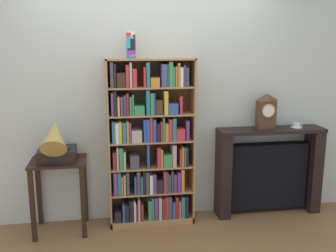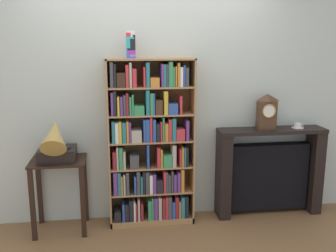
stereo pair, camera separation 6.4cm
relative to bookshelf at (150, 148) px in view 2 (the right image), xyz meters
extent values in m
cube|color=brown|center=(0.01, -0.09, -0.81)|extent=(7.96, 6.40, 0.02)
cube|color=beige|center=(0.20, 0.19, 0.50)|extent=(4.96, 0.08, 2.60)
cube|color=#A87A4C|center=(-0.41, 0.01, 0.06)|extent=(0.02, 0.29, 1.72)
cube|color=#A87A4C|center=(0.44, 0.01, 0.06)|extent=(0.02, 0.29, 1.72)
cube|color=brown|center=(0.01, 0.15, 0.06)|extent=(0.87, 0.01, 1.72)
cube|color=#A87A4C|center=(0.01, 0.01, 0.91)|extent=(0.87, 0.29, 0.02)
cube|color=#A87A4C|center=(0.01, 0.01, -0.77)|extent=(0.87, 0.29, 0.06)
cube|color=black|center=(-0.35, -0.04, -0.69)|extent=(0.07, 0.18, 0.11)
cube|color=#2D519E|center=(-0.29, -0.03, -0.65)|extent=(0.02, 0.20, 0.19)
cube|color=black|center=(-0.25, -0.02, -0.65)|extent=(0.04, 0.21, 0.19)
cube|color=black|center=(-0.21, -0.03, -0.63)|extent=(0.04, 0.19, 0.22)
cube|color=white|center=(-0.17, -0.02, -0.64)|extent=(0.02, 0.22, 0.21)
cube|color=maroon|center=(-0.15, -0.02, -0.65)|extent=(0.02, 0.22, 0.19)
cube|color=#B2A893|center=(-0.13, -0.01, -0.63)|extent=(0.02, 0.22, 0.23)
cube|color=maroon|center=(-0.10, 0.00, -0.65)|extent=(0.03, 0.24, 0.18)
cube|color=#388E56|center=(-0.02, -0.03, -0.64)|extent=(0.04, 0.20, 0.21)
cube|color=#388E56|center=(0.01, -0.02, -0.62)|extent=(0.02, 0.20, 0.24)
cube|color=#663884|center=(0.05, -0.02, -0.62)|extent=(0.04, 0.22, 0.24)
cube|color=#B2A893|center=(0.09, -0.01, -0.62)|extent=(0.03, 0.23, 0.24)
cube|color=maroon|center=(0.13, -0.02, -0.63)|extent=(0.03, 0.21, 0.23)
cube|color=#C63338|center=(0.16, -0.01, -0.62)|extent=(0.02, 0.24, 0.24)
cube|color=#424247|center=(0.19, -0.03, -0.62)|extent=(0.04, 0.20, 0.24)
cube|color=#2D519E|center=(0.23, -0.02, -0.65)|extent=(0.03, 0.20, 0.18)
cube|color=maroon|center=(0.27, -0.02, -0.63)|extent=(0.03, 0.22, 0.23)
cube|color=orange|center=(0.30, 0.00, -0.65)|extent=(0.02, 0.25, 0.19)
cube|color=teal|center=(0.33, -0.01, -0.63)|extent=(0.04, 0.24, 0.23)
cube|color=black|center=(0.37, -0.01, -0.63)|extent=(0.03, 0.23, 0.23)
cube|color=#A87A4C|center=(0.01, 0.01, -0.46)|extent=(0.84, 0.27, 0.02)
cube|color=#663884|center=(-0.36, -0.02, -0.33)|extent=(0.04, 0.22, 0.24)
cube|color=teal|center=(-0.32, 0.00, -0.33)|extent=(0.03, 0.25, 0.24)
cube|color=orange|center=(-0.30, -0.02, -0.35)|extent=(0.02, 0.20, 0.20)
cube|color=#B2A893|center=(-0.27, -0.02, -0.34)|extent=(0.02, 0.21, 0.22)
cube|color=#424247|center=(-0.24, 0.00, -0.33)|extent=(0.03, 0.25, 0.24)
cube|color=#2D519E|center=(-0.16, -0.03, -0.36)|extent=(0.02, 0.20, 0.19)
cube|color=#424247|center=(-0.13, -0.01, -0.33)|extent=(0.04, 0.24, 0.24)
cube|color=teal|center=(-0.10, -0.02, -0.36)|extent=(0.02, 0.21, 0.19)
cube|color=black|center=(-0.07, -0.03, -0.33)|extent=(0.02, 0.20, 0.24)
cube|color=#424247|center=(-0.04, -0.02, -0.34)|extent=(0.03, 0.21, 0.23)
cube|color=white|center=(0.00, -0.02, -0.35)|extent=(0.03, 0.21, 0.19)
cube|color=#663884|center=(0.03, -0.03, -0.35)|extent=(0.03, 0.20, 0.20)
cube|color=black|center=(0.09, -0.03, -0.38)|extent=(0.06, 0.19, 0.14)
cube|color=#C63338|center=(0.14, -0.02, -0.34)|extent=(0.02, 0.21, 0.23)
cube|color=#424247|center=(0.16, -0.03, -0.34)|extent=(0.02, 0.20, 0.22)
cube|color=#424247|center=(0.19, -0.01, -0.36)|extent=(0.02, 0.23, 0.19)
cube|color=#424247|center=(0.22, -0.02, -0.34)|extent=(0.02, 0.20, 0.23)
cube|color=#663884|center=(0.25, -0.03, -0.36)|extent=(0.03, 0.20, 0.19)
cube|color=#663884|center=(0.29, -0.02, -0.35)|extent=(0.03, 0.22, 0.21)
cube|color=orange|center=(0.32, -0.01, -0.33)|extent=(0.03, 0.24, 0.24)
cube|color=#A87A4C|center=(0.01, 0.01, -0.19)|extent=(0.84, 0.27, 0.02)
cube|color=maroon|center=(-0.36, -0.02, -0.09)|extent=(0.03, 0.21, 0.18)
cube|color=#B2A893|center=(-0.33, 0.00, -0.06)|extent=(0.02, 0.24, 0.23)
cube|color=#388E56|center=(-0.30, -0.01, -0.07)|extent=(0.04, 0.23, 0.22)
cube|color=#B2A893|center=(-0.27, -0.03, -0.09)|extent=(0.02, 0.20, 0.18)
cube|color=#424247|center=(-0.17, -0.02, -0.11)|extent=(0.09, 0.20, 0.14)
cube|color=#2D519E|center=(-0.03, -0.01, -0.06)|extent=(0.02, 0.23, 0.24)
cube|color=#C63338|center=(0.08, -0.02, -0.07)|extent=(0.03, 0.21, 0.21)
cube|color=orange|center=(0.11, -0.03, -0.08)|extent=(0.02, 0.20, 0.19)
cube|color=#388E56|center=(0.17, -0.02, -0.11)|extent=(0.09, 0.21, 0.13)
cube|color=#B2A893|center=(0.24, -0.03, -0.06)|extent=(0.04, 0.19, 0.23)
cube|color=#C63338|center=(0.30, -0.03, -0.09)|extent=(0.02, 0.19, 0.18)
cube|color=orange|center=(0.32, -0.03, -0.08)|extent=(0.02, 0.19, 0.20)
cube|color=teal|center=(0.35, 0.00, -0.08)|extent=(0.02, 0.24, 0.20)
cube|color=black|center=(0.37, -0.02, -0.08)|extent=(0.02, 0.20, 0.21)
cube|color=#A87A4C|center=(0.01, 0.01, 0.09)|extent=(0.84, 0.27, 0.02)
cube|color=teal|center=(-0.37, -0.02, 0.20)|extent=(0.03, 0.21, 0.22)
cube|color=white|center=(-0.33, 0.00, 0.20)|extent=(0.03, 0.25, 0.20)
cube|color=gold|center=(-0.30, -0.02, 0.20)|extent=(0.03, 0.21, 0.21)
cube|color=teal|center=(-0.26, 0.00, 0.20)|extent=(0.04, 0.25, 0.20)
cube|color=orange|center=(-0.23, 0.00, 0.20)|extent=(0.02, 0.25, 0.21)
cube|color=#663884|center=(-0.20, -0.01, 0.20)|extent=(0.02, 0.23, 0.20)
cube|color=#B2A893|center=(-0.14, -0.03, 0.16)|extent=(0.10, 0.19, 0.12)
cube|color=#2D519E|center=(-0.06, -0.01, 0.21)|extent=(0.02, 0.23, 0.23)
cube|color=#2D519E|center=(-0.03, -0.02, 0.21)|extent=(0.03, 0.21, 0.23)
cube|color=#C63338|center=(0.00, -0.03, 0.22)|extent=(0.02, 0.19, 0.24)
cube|color=#2D519E|center=(0.04, -0.02, 0.21)|extent=(0.03, 0.20, 0.23)
cube|color=black|center=(0.07, -0.02, 0.19)|extent=(0.03, 0.22, 0.18)
cube|color=#C63338|center=(0.11, -0.01, 0.20)|extent=(0.02, 0.24, 0.20)
cube|color=#388E56|center=(0.13, -0.02, 0.22)|extent=(0.02, 0.21, 0.24)
cube|color=orange|center=(0.16, -0.03, 0.19)|extent=(0.03, 0.19, 0.18)
cube|color=#C63338|center=(0.19, -0.02, 0.21)|extent=(0.03, 0.20, 0.22)
cube|color=teal|center=(0.23, -0.01, 0.21)|extent=(0.04, 0.23, 0.23)
cube|color=#C63338|center=(0.30, -0.03, 0.16)|extent=(0.09, 0.19, 0.12)
cube|color=#663884|center=(0.37, -0.03, 0.20)|extent=(0.03, 0.19, 0.21)
cube|color=#A87A4C|center=(0.01, 0.01, 0.36)|extent=(0.84, 0.27, 0.02)
cube|color=#663884|center=(-0.37, -0.02, 0.48)|extent=(0.02, 0.21, 0.23)
cube|color=black|center=(-0.34, -0.01, 0.49)|extent=(0.03, 0.24, 0.24)
cube|color=gold|center=(-0.31, -0.02, 0.46)|extent=(0.02, 0.21, 0.19)
cube|color=#663884|center=(-0.28, -0.01, 0.46)|extent=(0.02, 0.23, 0.19)
cube|color=#424247|center=(-0.25, -0.01, 0.47)|extent=(0.02, 0.22, 0.20)
cube|color=maroon|center=(-0.22, -0.02, 0.48)|extent=(0.02, 0.21, 0.22)
cube|color=#388E56|center=(-0.19, -0.01, 0.46)|extent=(0.02, 0.23, 0.18)
cube|color=#388E56|center=(-0.17, -0.02, 0.47)|extent=(0.02, 0.21, 0.20)
cube|color=#388E56|center=(-0.11, -0.04, 0.41)|extent=(0.10, 0.17, 0.09)
cube|color=teal|center=(-0.03, -0.02, 0.49)|extent=(0.03, 0.21, 0.24)
cube|color=#388E56|center=(0.01, -0.01, 0.47)|extent=(0.03, 0.23, 0.21)
cube|color=#2D519E|center=(0.04, -0.03, 0.47)|extent=(0.02, 0.20, 0.21)
cube|color=#472D1C|center=(0.09, -0.01, 0.44)|extent=(0.07, 0.22, 0.15)
cube|color=gold|center=(0.15, -0.03, 0.48)|extent=(0.04, 0.19, 0.23)
cube|color=#2D519E|center=(0.22, -0.03, 0.42)|extent=(0.09, 0.19, 0.11)
cube|color=#C63338|center=(0.30, -0.03, 0.46)|extent=(0.02, 0.20, 0.18)
cube|color=#A87A4C|center=(0.01, 0.01, 0.63)|extent=(0.84, 0.27, 0.02)
cube|color=#424247|center=(-0.37, -0.01, 0.76)|extent=(0.03, 0.22, 0.24)
cube|color=black|center=(-0.34, -0.03, 0.76)|extent=(0.02, 0.20, 0.23)
cube|color=#382316|center=(-0.28, -0.03, 0.71)|extent=(0.08, 0.19, 0.14)
cube|color=#C63338|center=(-0.22, -0.01, 0.75)|extent=(0.03, 0.24, 0.22)
cube|color=#B2A893|center=(-0.19, -0.01, 0.76)|extent=(0.02, 0.24, 0.24)
cube|color=#C63338|center=(-0.15, -0.02, 0.73)|extent=(0.04, 0.20, 0.18)
cube|color=#C63338|center=(-0.05, -0.01, 0.74)|extent=(0.02, 0.23, 0.19)
cube|color=teal|center=(-0.02, -0.02, 0.76)|extent=(0.03, 0.21, 0.24)
cube|color=orange|center=(0.05, -0.01, 0.69)|extent=(0.09, 0.23, 0.09)
cube|color=#663884|center=(0.12, -0.03, 0.75)|extent=(0.02, 0.20, 0.22)
cube|color=teal|center=(0.14, -0.03, 0.75)|extent=(0.02, 0.20, 0.22)
cube|color=#424247|center=(0.17, -0.01, 0.75)|extent=(0.02, 0.23, 0.22)
cube|color=#388E56|center=(0.20, -0.02, 0.76)|extent=(0.04, 0.20, 0.24)
cube|color=#388E56|center=(0.23, -0.02, 0.74)|extent=(0.02, 0.22, 0.19)
cube|color=orange|center=(0.25, -0.02, 0.74)|extent=(0.02, 0.22, 0.20)
cube|color=orange|center=(0.28, -0.03, 0.76)|extent=(0.02, 0.20, 0.23)
cube|color=white|center=(0.31, -0.03, 0.74)|extent=(0.03, 0.19, 0.19)
cube|color=#2D519E|center=(0.33, 0.00, 0.74)|extent=(0.02, 0.25, 0.21)
cube|color=#424247|center=(0.36, -0.01, 0.73)|extent=(0.03, 0.24, 0.19)
cylinder|color=blue|center=(-0.18, -0.01, 0.97)|extent=(0.09, 0.09, 0.11)
cylinder|color=pink|center=(-0.17, -0.01, 0.99)|extent=(0.09, 0.09, 0.11)
cylinder|color=purple|center=(-0.17, -0.01, 1.01)|extent=(0.09, 0.09, 0.11)
cylinder|color=orange|center=(-0.17, -0.01, 1.02)|extent=(0.09, 0.09, 0.11)
cylinder|color=black|center=(-0.17, -0.01, 1.04)|extent=(0.09, 0.09, 0.11)
cylinder|color=#28B2B7|center=(-0.18, -0.01, 1.06)|extent=(0.09, 0.09, 0.11)
cylinder|color=black|center=(-0.17, -0.01, 1.08)|extent=(0.09, 0.09, 0.11)
cylinder|color=red|center=(-0.18, -0.01, 1.10)|extent=(0.09, 0.09, 0.11)
cylinder|color=white|center=(-0.17, -0.01, 1.12)|extent=(0.09, 0.09, 0.11)
cube|color=black|center=(-0.91, -0.06, -0.07)|extent=(0.53, 0.43, 0.02)
cube|color=black|center=(-1.15, -0.25, -0.44)|extent=(0.04, 0.04, 0.72)
cube|color=black|center=(-0.68, -0.25, -0.44)|extent=(0.04, 0.04, 0.72)
cube|color=black|center=(-1.15, 0.12, -0.44)|extent=(0.04, 0.04, 0.72)
cube|color=black|center=(-0.68, 0.12, -0.44)|extent=(0.04, 0.04, 0.72)
cube|color=black|center=(-0.91, -0.06, 0.00)|extent=(0.35, 0.31, 0.12)
cylinder|color=black|center=(-0.91, -0.06, 0.07)|extent=(0.26, 0.26, 0.01)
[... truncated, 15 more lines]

